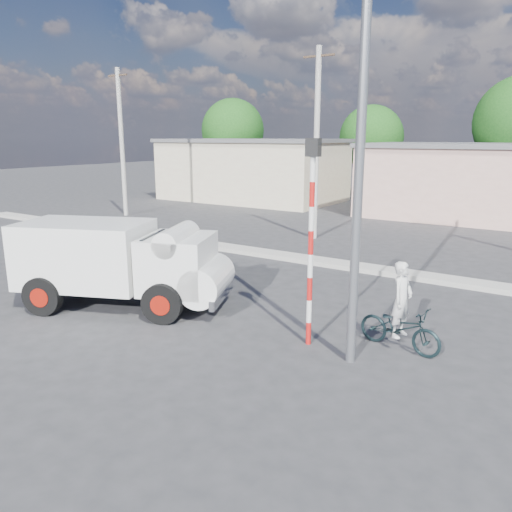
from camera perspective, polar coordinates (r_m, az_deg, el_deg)
The scene contains 9 objects.
ground_plane at distance 11.71m, azimuth -11.77°, elevation -8.80°, with size 120.00×120.00×0.00m, color #2C2C2F.
median at distance 17.93m, azimuth 6.53°, elevation -0.50°, with size 40.00×0.80×0.16m, color #99968E.
truck at distance 13.36m, azimuth -14.94°, elevation -0.60°, with size 5.74×3.88×2.24m.
bicycle at distance 11.00m, azimuth 16.10°, elevation -7.88°, with size 0.64×1.83×0.96m, color black.
cyclist at distance 10.89m, azimuth 16.21°, elevation -6.30°, with size 0.58×0.38×1.60m, color silver.
traffic_pole at distance 10.31m, azimuth 6.33°, elevation 3.40°, with size 0.28×0.18×4.36m.
streetlight at distance 9.51m, azimuth 11.11°, elevation 16.72°, with size 2.34×0.22×9.00m.
building_row at distance 30.39m, azimuth 20.77°, elevation 8.38°, with size 37.80×7.30×4.44m.
utility_poles at distance 20.08m, azimuth 20.72°, elevation 11.74°, with size 35.40×0.24×8.00m.
Camera 1 is at (7.81, -7.55, 4.39)m, focal length 35.00 mm.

